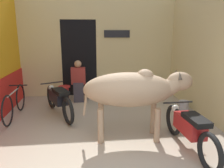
{
  "coord_description": "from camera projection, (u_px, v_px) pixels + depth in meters",
  "views": [
    {
      "loc": [
        -0.34,
        -2.5,
        2.02
      ],
      "look_at": [
        0.16,
        2.03,
        0.94
      ],
      "focal_mm": 35.0,
      "sensor_mm": 36.0,
      "label": 1
    }
  ],
  "objects": [
    {
      "name": "wall_back_with_doorway",
      "position": [
        91.0,
        49.0,
        7.16
      ],
      "size": [
        4.85,
        0.93,
        3.33
      ],
      "color": "#D1BC84",
      "rests_on": "ground_plane"
    },
    {
      "name": "wall_right_with_door",
      "position": [
        214.0,
        49.0,
        4.93
      ],
      "size": [
        0.22,
        4.5,
        3.33
      ],
      "color": "#D1BC84",
      "rests_on": "ground_plane"
    },
    {
      "name": "cow",
      "position": [
        133.0,
        90.0,
        4.07
      ],
      "size": [
        2.07,
        0.83,
        1.36
      ],
      "color": "tan",
      "rests_on": "ground_plane"
    },
    {
      "name": "motorcycle_near",
      "position": [
        189.0,
        128.0,
        3.75
      ],
      "size": [
        0.58,
        1.86,
        0.73
      ],
      "color": "black",
      "rests_on": "ground_plane"
    },
    {
      "name": "motorcycle_far",
      "position": [
        59.0,
        99.0,
        5.35
      ],
      "size": [
        0.92,
        1.77,
        0.75
      ],
      "color": "black",
      "rests_on": "ground_plane"
    },
    {
      "name": "bicycle",
      "position": [
        15.0,
        103.0,
        5.25
      ],
      "size": [
        0.44,
        1.71,
        0.71
      ],
      "color": "black",
      "rests_on": "ground_plane"
    },
    {
      "name": "shopkeeper_seated",
      "position": [
        78.0,
        80.0,
        6.45
      ],
      "size": [
        0.42,
        0.33,
        1.22
      ],
      "color": "#3D3842",
      "rests_on": "ground_plane"
    },
    {
      "name": "plastic_stool",
      "position": [
        65.0,
        93.0,
        6.51
      ],
      "size": [
        0.36,
        0.36,
        0.46
      ],
      "color": "red",
      "rests_on": "ground_plane"
    },
    {
      "name": "bucket",
      "position": [
        184.0,
        106.0,
        5.76
      ],
      "size": [
        0.26,
        0.26,
        0.26
      ],
      "color": "#A8A8B2",
      "rests_on": "ground_plane"
    }
  ]
}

